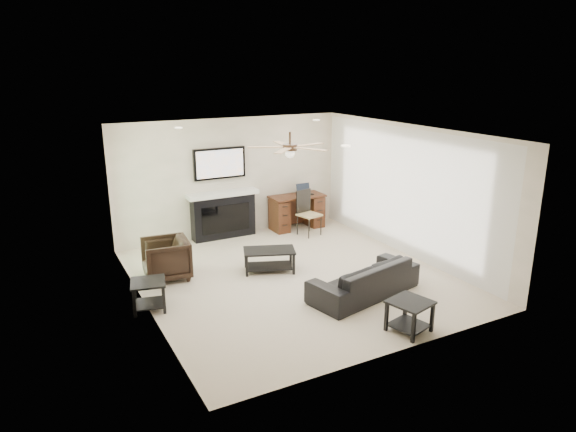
% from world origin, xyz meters
% --- Properties ---
extents(room_shell, '(5.50, 5.54, 2.52)m').
position_xyz_m(room_shell, '(0.19, 0.08, 1.68)').
color(room_shell, beige).
rests_on(room_shell, ground).
extents(sofa, '(2.03, 1.14, 0.56)m').
position_xyz_m(sofa, '(0.67, -1.16, 0.28)').
color(sofa, black).
rests_on(sofa, ground).
extents(armchair, '(0.84, 0.82, 0.70)m').
position_xyz_m(armchair, '(-1.93, 0.99, 0.35)').
color(armchair, black).
rests_on(armchair, ground).
extents(coffee_table, '(1.02, 0.79, 0.40)m').
position_xyz_m(coffee_table, '(-0.23, 0.44, 0.20)').
color(coffee_table, black).
rests_on(coffee_table, ground).
extents(end_table_near, '(0.63, 0.63, 0.45)m').
position_xyz_m(end_table_near, '(0.52, -2.41, 0.23)').
color(end_table_near, black).
rests_on(end_table_near, ground).
extents(end_table_left, '(0.60, 0.60, 0.45)m').
position_xyz_m(end_table_left, '(-2.48, -0.06, 0.23)').
color(end_table_left, black).
rests_on(end_table_left, ground).
extents(fireplace_unit, '(1.52, 0.34, 1.91)m').
position_xyz_m(fireplace_unit, '(-0.26, 2.58, 0.95)').
color(fireplace_unit, black).
rests_on(fireplace_unit, ground).
extents(desk, '(1.22, 0.56, 0.76)m').
position_xyz_m(desk, '(1.42, 2.42, 0.38)').
color(desk, '#36160D').
rests_on(desk, ground).
extents(desk_chair, '(0.51, 0.52, 0.97)m').
position_xyz_m(desk_chair, '(1.42, 1.87, 0.48)').
color(desk_chair, black).
rests_on(desk_chair, ground).
extents(laptop, '(0.33, 0.24, 0.23)m').
position_xyz_m(laptop, '(1.62, 2.40, 0.88)').
color(laptop, black).
rests_on(laptop, desk).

